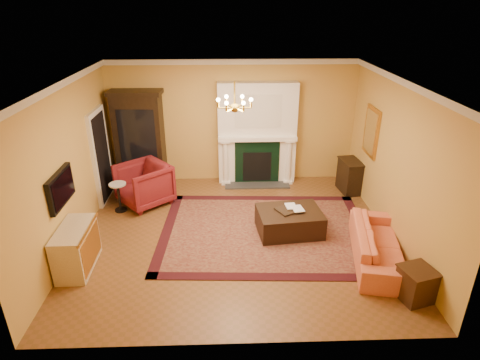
{
  "coord_description": "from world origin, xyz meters",
  "views": [
    {
      "loc": [
        -0.14,
        -6.77,
        4.26
      ],
      "look_at": [
        0.1,
        0.3,
        1.05
      ],
      "focal_mm": 30.0,
      "sensor_mm": 36.0,
      "label": 1
    }
  ],
  "objects_px": {
    "commode": "(76,248)",
    "china_cabinet": "(140,141)",
    "wingback_armchair": "(144,183)",
    "console_table": "(350,177)",
    "coral_sofa": "(379,240)",
    "leather_ottoman": "(289,221)",
    "end_table": "(416,285)",
    "pedestal_table": "(119,195)"
  },
  "relations": [
    {
      "from": "wingback_armchair",
      "to": "coral_sofa",
      "type": "relative_size",
      "value": 0.5
    },
    {
      "from": "china_cabinet",
      "to": "pedestal_table",
      "type": "relative_size",
      "value": 3.44
    },
    {
      "from": "coral_sofa",
      "to": "console_table",
      "type": "distance_m",
      "value": 2.79
    },
    {
      "from": "coral_sofa",
      "to": "leather_ottoman",
      "type": "distance_m",
      "value": 1.73
    },
    {
      "from": "commode",
      "to": "coral_sofa",
      "type": "xyz_separation_m",
      "value": [
        5.23,
        0.06,
        0.01
      ]
    },
    {
      "from": "wingback_armchair",
      "to": "coral_sofa",
      "type": "bearing_deg",
      "value": 22.44
    },
    {
      "from": "coral_sofa",
      "to": "console_table",
      "type": "xyz_separation_m",
      "value": [
        0.28,
        2.78,
        -0.03
      ]
    },
    {
      "from": "coral_sofa",
      "to": "pedestal_table",
      "type": "bearing_deg",
      "value": 79.85
    },
    {
      "from": "wingback_armchair",
      "to": "pedestal_table",
      "type": "height_order",
      "value": "wingback_armchair"
    },
    {
      "from": "end_table",
      "to": "console_table",
      "type": "bearing_deg",
      "value": 89.1
    },
    {
      "from": "end_table",
      "to": "pedestal_table",
      "type": "bearing_deg",
      "value": 149.91
    },
    {
      "from": "commode",
      "to": "console_table",
      "type": "height_order",
      "value": "commode"
    },
    {
      "from": "end_table",
      "to": "china_cabinet",
      "type": "bearing_deg",
      "value": 138.15
    },
    {
      "from": "commode",
      "to": "coral_sofa",
      "type": "relative_size",
      "value": 0.51
    },
    {
      "from": "commode",
      "to": "china_cabinet",
      "type": "bearing_deg",
      "value": 80.66
    },
    {
      "from": "china_cabinet",
      "to": "pedestal_table",
      "type": "bearing_deg",
      "value": -97.5
    },
    {
      "from": "commode",
      "to": "console_table",
      "type": "bearing_deg",
      "value": 26.07
    },
    {
      "from": "wingback_armchair",
      "to": "console_table",
      "type": "height_order",
      "value": "wingback_armchair"
    },
    {
      "from": "commode",
      "to": "end_table",
      "type": "height_order",
      "value": "commode"
    },
    {
      "from": "commode",
      "to": "coral_sofa",
      "type": "bearing_deg",
      "value": -0.55
    },
    {
      "from": "china_cabinet",
      "to": "commode",
      "type": "relative_size",
      "value": 2.14
    },
    {
      "from": "coral_sofa",
      "to": "leather_ottoman",
      "type": "bearing_deg",
      "value": 67.5
    },
    {
      "from": "china_cabinet",
      "to": "commode",
      "type": "height_order",
      "value": "china_cabinet"
    },
    {
      "from": "console_table",
      "to": "wingback_armchair",
      "type": "bearing_deg",
      "value": 178.28
    },
    {
      "from": "pedestal_table",
      "to": "console_table",
      "type": "height_order",
      "value": "console_table"
    },
    {
      "from": "commode",
      "to": "end_table",
      "type": "distance_m",
      "value": 5.54
    },
    {
      "from": "leather_ottoman",
      "to": "console_table",
      "type": "bearing_deg",
      "value": 40.34
    },
    {
      "from": "console_table",
      "to": "pedestal_table",
      "type": "bearing_deg",
      "value": -178.66
    },
    {
      "from": "console_table",
      "to": "commode",
      "type": "bearing_deg",
      "value": -160.09
    },
    {
      "from": "coral_sofa",
      "to": "leather_ottoman",
      "type": "xyz_separation_m",
      "value": [
        -1.43,
        0.96,
        -0.16
      ]
    },
    {
      "from": "wingback_armchair",
      "to": "commode",
      "type": "xyz_separation_m",
      "value": [
        -0.72,
        -2.37,
        -0.13
      ]
    },
    {
      "from": "wingback_armchair",
      "to": "console_table",
      "type": "relative_size",
      "value": 1.37
    },
    {
      "from": "wingback_armchair",
      "to": "pedestal_table",
      "type": "relative_size",
      "value": 1.59
    },
    {
      "from": "end_table",
      "to": "wingback_armchair",
      "type": "bearing_deg",
      "value": 144.63
    },
    {
      "from": "pedestal_table",
      "to": "end_table",
      "type": "height_order",
      "value": "pedestal_table"
    },
    {
      "from": "coral_sofa",
      "to": "china_cabinet",
      "type": "bearing_deg",
      "value": 65.82
    },
    {
      "from": "coral_sofa",
      "to": "leather_ottoman",
      "type": "relative_size",
      "value": 1.68
    },
    {
      "from": "coral_sofa",
      "to": "end_table",
      "type": "height_order",
      "value": "coral_sofa"
    },
    {
      "from": "coral_sofa",
      "to": "console_table",
      "type": "relative_size",
      "value": 2.74
    },
    {
      "from": "china_cabinet",
      "to": "coral_sofa",
      "type": "bearing_deg",
      "value": -32.63
    },
    {
      "from": "end_table",
      "to": "commode",
      "type": "bearing_deg",
      "value": 169.7
    },
    {
      "from": "end_table",
      "to": "console_table",
      "type": "relative_size",
      "value": 0.69
    }
  ]
}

